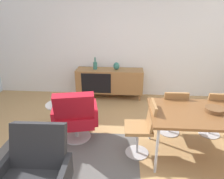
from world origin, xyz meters
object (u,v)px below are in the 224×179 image
(dining_chair_near_window, at_px, (142,127))
(dining_chair_back_left, at_px, (172,110))
(fruit_bowl, at_px, (58,102))
(armchair_black_shell, at_px, (35,173))
(vase_cobalt, at_px, (95,65))
(sideboard, at_px, (110,81))
(wooden_bowl_on_table, at_px, (215,110))
(lounge_chair_red, at_px, (75,115))
(side_table_round, at_px, (59,114))
(dining_chair_back_right, at_px, (215,112))
(dining_table, at_px, (207,115))
(vase_sculptural_dark, at_px, (116,66))

(dining_chair_near_window, bearing_deg, dining_chair_back_left, 45.80)
(dining_chair_back_left, height_order, fruit_bowl, dining_chair_back_left)
(dining_chair_back_left, relative_size, armchair_black_shell, 0.90)
(fruit_bowl, bearing_deg, dining_chair_near_window, -21.04)
(vase_cobalt, xyz_separation_m, dining_chair_near_window, (1.01, -2.11, -0.35))
(sideboard, bearing_deg, dining_chair_back_left, -52.09)
(wooden_bowl_on_table, xyz_separation_m, lounge_chair_red, (-2.05, 0.25, -0.30))
(armchair_black_shell, bearing_deg, side_table_round, 99.22)
(dining_chair_back_right, distance_m, dining_chair_near_window, 1.36)
(vase_cobalt, relative_size, fruit_bowl, 1.43)
(vase_cobalt, distance_m, dining_table, 2.84)
(vase_cobalt, distance_m, vase_sculptural_dark, 0.51)
(dining_chair_near_window, distance_m, fruit_bowl, 1.54)
(wooden_bowl_on_table, xyz_separation_m, armchair_black_shell, (-2.17, -1.03, -0.30))
(vase_cobalt, height_order, dining_chair_near_window, vase_cobalt)
(dining_chair_near_window, bearing_deg, side_table_round, 158.93)
(lounge_chair_red, bearing_deg, vase_sculptural_dark, 72.79)
(dining_table, distance_m, armchair_black_shell, 2.31)
(side_table_round, xyz_separation_m, fruit_bowl, (-0.00, -0.00, 0.23))
(dining_table, distance_m, dining_chair_back_left, 0.70)
(sideboard, xyz_separation_m, fruit_bowl, (-0.77, -1.55, 0.12))
(sideboard, height_order, dining_table, dining_table)
(dining_chair_back_left, relative_size, fruit_bowl, 4.28)
(fruit_bowl, bearing_deg, dining_chair_back_left, 0.08)
(sideboard, distance_m, vase_cobalt, 0.51)
(armchair_black_shell, bearing_deg, vase_sculptural_dark, 77.60)
(wooden_bowl_on_table, xyz_separation_m, dining_chair_near_window, (-0.98, -0.03, -0.30))
(vase_cobalt, distance_m, wooden_bowl_on_table, 2.88)
(vase_sculptural_dark, relative_size, dining_chair_back_right, 0.20)
(vase_sculptural_dark, relative_size, fruit_bowl, 0.87)
(sideboard, xyz_separation_m, wooden_bowl_on_table, (1.65, -2.08, 0.33))
(dining_table, xyz_separation_m, fruit_bowl, (-2.33, 0.56, -0.14))
(dining_chair_back_left, distance_m, side_table_round, 1.98)
(dining_chair_back_right, distance_m, lounge_chair_red, 2.32)
(fruit_bowl, bearing_deg, sideboard, 63.57)
(dining_table, xyz_separation_m, wooden_bowl_on_table, (0.10, 0.03, 0.07))
(wooden_bowl_on_table, relative_size, armchair_black_shell, 0.27)
(wooden_bowl_on_table, bearing_deg, dining_chair_near_window, -178.49)
(vase_cobalt, bearing_deg, vase_sculptural_dark, 0.00)
(sideboard, height_order, fruit_bowl, sideboard)
(vase_sculptural_dark, relative_size, armchair_black_shell, 0.18)
(side_table_round, bearing_deg, lounge_chair_red, -37.23)
(wooden_bowl_on_table, bearing_deg, vase_sculptural_dark, 125.51)
(vase_sculptural_dark, xyz_separation_m, dining_chair_near_window, (0.50, -2.11, -0.34))
(dining_table, xyz_separation_m, dining_chair_back_right, (0.35, 0.56, -0.23))
(wooden_bowl_on_table, bearing_deg, dining_chair_back_left, 129.91)
(fruit_bowl, bearing_deg, vase_sculptural_dark, 58.92)
(vase_cobalt, xyz_separation_m, armchair_black_shell, (-0.18, -3.11, -0.35))
(dining_chair_back_right, bearing_deg, sideboard, 140.83)
(vase_sculptural_dark, distance_m, dining_chair_back_right, 2.35)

